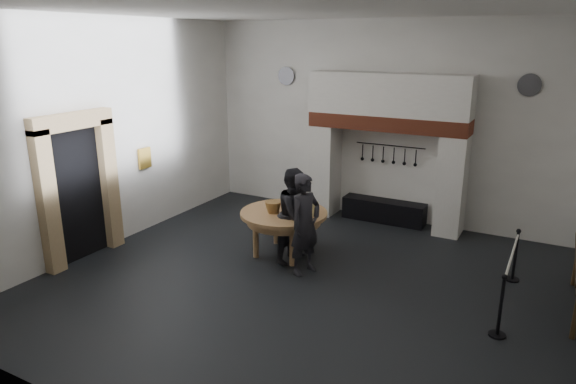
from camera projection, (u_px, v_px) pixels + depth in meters
The scene contains 29 objects.
floor at pixel (314, 286), 8.79m from camera, with size 9.00×8.00×0.02m, color black.
ceiling at pixel (318, 8), 7.50m from camera, with size 9.00×8.00×0.02m, color silver.
wall_back at pixel (392, 123), 11.51m from camera, with size 9.00×0.02×4.50m, color white.
wall_front at pixel (131, 241), 4.77m from camera, with size 9.00×0.02×4.50m, color white.
wall_left at pixel (112, 134), 10.20m from camera, with size 0.02×8.00×4.50m, color white.
chimney_pier_left at pixel (325, 169), 12.23m from camera, with size 0.55×0.70×2.15m, color silver.
chimney_pier_right at pixel (452, 186), 10.88m from camera, with size 0.55×0.70×2.15m, color silver.
hearth_brick_band at pixel (388, 122), 11.20m from camera, with size 3.50×0.72×0.32m, color #9E442B.
chimney_hood at pixel (389, 94), 11.03m from camera, with size 3.50×0.70×0.90m, color silver.
iron_range at pixel (384, 211), 11.85m from camera, with size 1.90×0.45×0.50m, color black.
utensil_rail at pixel (390, 146), 11.59m from camera, with size 0.02×0.02×1.60m, color black.
door_recess at pixel (77, 195), 9.63m from camera, with size 0.04×1.10×2.50m, color black.
door_jamb_near at pixel (48, 203), 8.98m from camera, with size 0.22×0.30×2.60m, color tan.
door_jamb_far at pixel (109, 184), 10.16m from camera, with size 0.22×0.30×2.60m, color tan.
door_lintel at pixel (72, 121), 9.19m from camera, with size 0.22×1.70×0.30m, color tan.
wall_plaque at pixel (145, 158), 11.03m from camera, with size 0.05×0.34×0.44m, color gold.
work_table at pixel (284, 213), 9.87m from camera, with size 1.68×1.68×0.07m, color #AA7950.
pumpkin at pixel (295, 204), 9.81m from camera, with size 0.36×0.36×0.31m, color orange.
cheese_block_big at pixel (306, 210), 9.55m from camera, with size 0.22×0.22×0.24m, color #D5C37F.
cheese_block_small at pixel (312, 207), 9.82m from camera, with size 0.18×0.18×0.20m, color #CFC77B.
wicker_basket at pixel (273, 207), 9.77m from camera, with size 0.32×0.32×0.22m, color #A7833D.
bread_loaf at pixel (288, 203), 10.18m from camera, with size 0.31×0.18×0.13m, color olive.
visitor_near at pixel (305, 224), 9.06m from camera, with size 0.67×0.44×1.84m, color black.
visitor_far at pixel (296, 215), 9.58m from camera, with size 0.88×0.68×1.80m, color black.
pewter_plate_back_left at pixel (286, 76), 12.44m from camera, with size 0.44×0.44×0.03m, color #4C4C51.
pewter_plate_back_right at pixel (529, 85), 9.98m from camera, with size 0.44×0.44×0.03m, color #4C4C51.
barrier_post_near at pixel (501, 308), 7.18m from camera, with size 0.05×0.05×0.90m, color black.
barrier_post_far at pixel (515, 257), 8.87m from camera, with size 0.05×0.05×0.90m, color black.
barrier_rope at pixel (512, 256), 7.91m from camera, with size 0.04×0.04×2.00m, color silver.
Camera 1 is at (3.40, -7.21, 4.06)m, focal length 32.00 mm.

